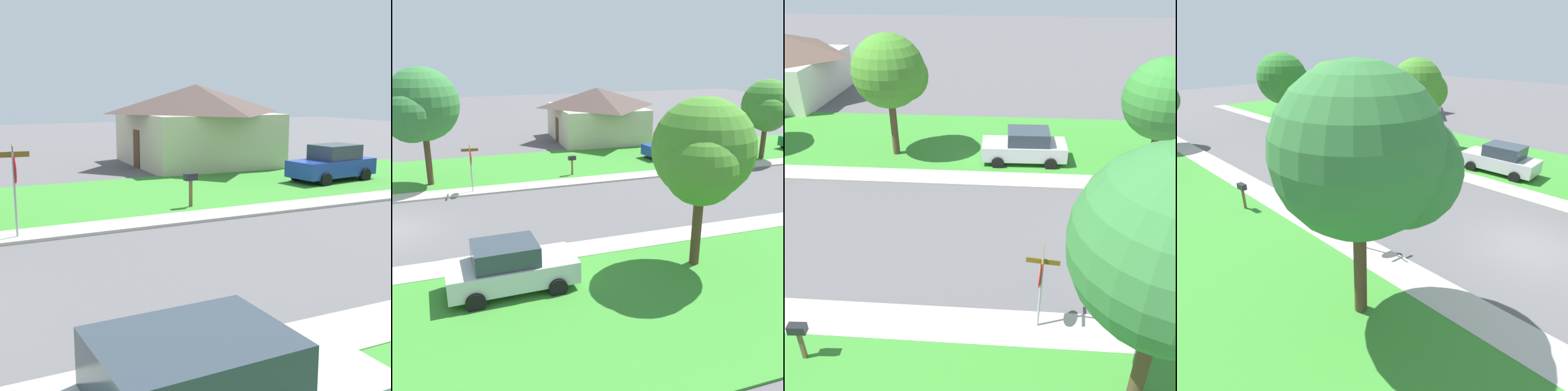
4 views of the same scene
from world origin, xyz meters
TOP-DOWN VIEW (x-y plane):
  - sidewalk_west at (-4.70, 12.00)m, footprint 1.40×56.00m
  - lawn_west at (-9.40, 12.00)m, footprint 8.00×56.00m
  - stop_sign_far_corner at (-4.54, 4.39)m, footprint 0.92×0.92m
  - car_blue_kerbside_mid at (-8.65, 19.40)m, footprint 2.48×4.51m
  - house_left_setback at (-17.10, 16.41)m, footprint 9.35×8.20m
  - mailbox at (-6.18, 10.77)m, footprint 0.26×0.49m

SIDE VIEW (x-z plane):
  - lawn_west at x=-9.40m, z-range 0.00..0.08m
  - sidewalk_west at x=-4.70m, z-range 0.00..0.10m
  - car_blue_kerbside_mid at x=-8.65m, z-range -0.01..1.75m
  - mailbox at x=-6.18m, z-range 0.35..1.66m
  - stop_sign_far_corner at x=-4.54m, z-range 0.50..3.27m
  - house_left_setback at x=-17.10m, z-range 0.08..4.68m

